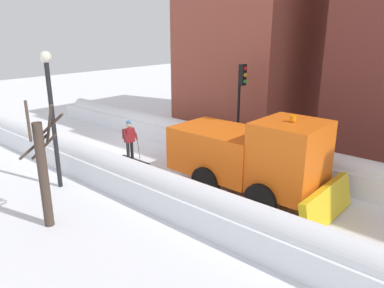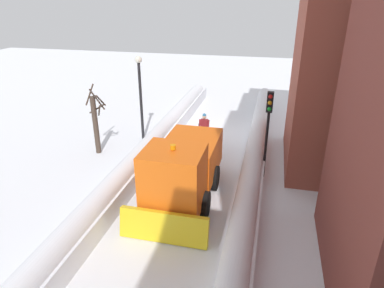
% 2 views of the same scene
% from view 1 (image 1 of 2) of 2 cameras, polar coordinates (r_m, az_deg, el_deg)
% --- Properties ---
extents(ground_plane, '(80.00, 80.00, 0.00)m').
position_cam_1_polar(ground_plane, '(12.46, 17.98, -10.52)').
color(ground_plane, white).
extents(snowbank_left, '(1.10, 36.00, 1.31)m').
position_cam_1_polar(snowbank_left, '(14.55, 22.55, -4.22)').
color(snowbank_left, white).
rests_on(snowbank_left, ground).
extents(snowbank_right, '(1.10, 36.00, 1.30)m').
position_cam_1_polar(snowbank_right, '(10.00, 11.84, -13.29)').
color(snowbank_right, white).
rests_on(snowbank_right, ground).
extents(building_brick_near, '(8.96, 6.14, 12.11)m').
position_cam_1_polar(building_brick_near, '(22.09, 11.08, 18.19)').
color(building_brick_near, brown).
rests_on(building_brick_near, ground).
extents(plow_truck, '(3.20, 5.98, 3.12)m').
position_cam_1_polar(plow_truck, '(12.85, 9.27, -1.81)').
color(plow_truck, orange).
rests_on(plow_truck, ground).
extents(skier, '(0.62, 1.80, 1.81)m').
position_cam_1_polar(skier, '(16.63, -9.67, 0.93)').
color(skier, black).
rests_on(skier, ground).
extents(traffic_light_pole, '(0.28, 0.42, 4.19)m').
position_cam_1_polar(traffic_light_pole, '(16.51, 7.59, 7.84)').
color(traffic_light_pole, black).
rests_on(traffic_light_pole, ground).
extents(street_lamp, '(0.40, 0.40, 4.94)m').
position_cam_1_polar(street_lamp, '(13.86, -20.97, 5.87)').
color(street_lamp, black).
rests_on(street_lamp, ground).
extents(bare_tree_near, '(1.05, 1.29, 3.79)m').
position_cam_1_polar(bare_tree_near, '(11.47, -22.00, -3.73)').
color(bare_tree_near, '#44362D').
rests_on(bare_tree_near, ground).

